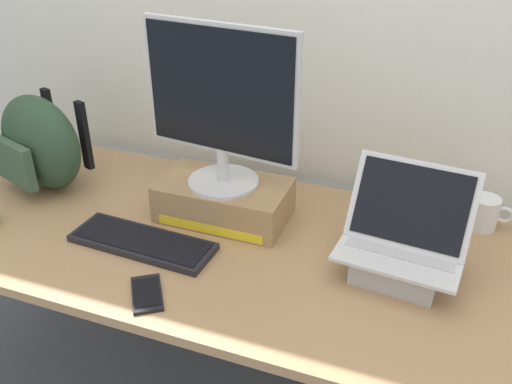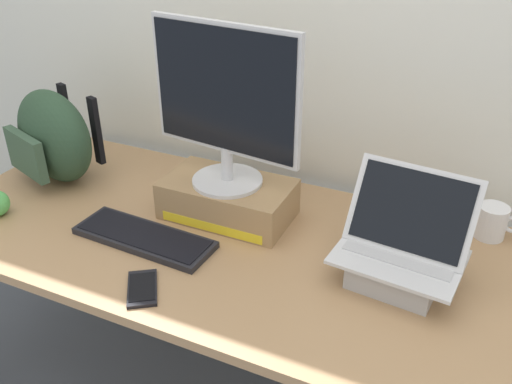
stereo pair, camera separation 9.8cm
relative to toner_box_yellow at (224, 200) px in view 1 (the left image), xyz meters
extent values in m
cube|color=silver|center=(0.15, 0.40, 0.53)|extent=(7.00, 0.10, 2.60)
cube|color=#A87F56|center=(0.15, -0.11, -0.08)|extent=(2.07, 0.83, 0.03)
cylinder|color=#B2B2B7|center=(-0.82, 0.24, -0.43)|extent=(0.05, 0.05, 0.68)
cube|color=#9E7A51|center=(0.00, 0.00, 0.00)|extent=(0.40, 0.23, 0.12)
cube|color=yellow|center=(0.00, -0.12, -0.04)|extent=(0.34, 0.00, 0.03)
cylinder|color=silver|center=(0.00, 0.00, 0.07)|extent=(0.22, 0.22, 0.01)
cylinder|color=silver|center=(0.00, 0.00, 0.13)|extent=(0.04, 0.04, 0.11)
cube|color=silver|center=(0.00, 0.00, 0.36)|extent=(0.49, 0.08, 0.38)
cube|color=black|center=(0.00, -0.01, 0.36)|extent=(0.46, 0.06, 0.36)
cube|color=#ADADB2|center=(0.56, -0.11, -0.02)|extent=(0.24, 0.22, 0.07)
cube|color=silver|center=(0.56, -0.11, 0.02)|extent=(0.34, 0.27, 0.01)
cube|color=#B7B7BC|center=(0.56, -0.09, 0.02)|extent=(0.30, 0.16, 0.00)
cube|color=silver|center=(0.57, -0.05, 0.13)|extent=(0.33, 0.15, 0.21)
cube|color=black|center=(0.57, -0.05, 0.13)|extent=(0.30, 0.13, 0.18)
cube|color=black|center=(-0.16, -0.23, -0.05)|extent=(0.44, 0.17, 0.02)
cube|color=black|center=(-0.16, -0.23, -0.04)|extent=(0.41, 0.14, 0.00)
ellipsoid|color=#28422D|center=(-0.66, -0.02, 0.10)|extent=(0.41, 0.30, 0.33)
cube|color=#38513D|center=(-0.70, -0.13, 0.07)|extent=(0.22, 0.10, 0.15)
cube|color=black|center=(-0.72, 0.11, 0.12)|extent=(0.04, 0.03, 0.24)
cube|color=black|center=(-0.53, 0.04, 0.12)|extent=(0.04, 0.03, 0.24)
cylinder|color=silver|center=(0.77, 0.22, -0.01)|extent=(0.09, 0.09, 0.10)
torus|color=silver|center=(0.83, 0.22, 0.00)|extent=(0.06, 0.01, 0.06)
cube|color=black|center=(-0.04, -0.42, -0.06)|extent=(0.14, 0.16, 0.01)
cube|color=black|center=(-0.04, -0.42, -0.05)|extent=(0.12, 0.13, 0.00)
camera|label=1|loc=(0.62, -1.36, 0.88)|focal=38.62mm
camera|label=2|loc=(0.71, -1.32, 0.88)|focal=38.62mm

